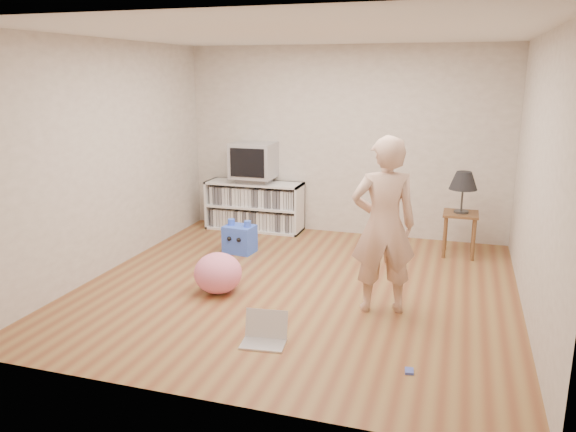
# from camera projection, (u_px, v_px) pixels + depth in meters

# --- Properties ---
(ground) EXTENTS (4.50, 4.50, 0.00)m
(ground) POSITION_uv_depth(u_px,v_px,m) (298.00, 287.00, 6.01)
(ground) COLOR brown
(ground) RESTS_ON ground
(walls) EXTENTS (4.52, 4.52, 2.60)m
(walls) POSITION_uv_depth(u_px,v_px,m) (298.00, 167.00, 5.69)
(walls) COLOR #B8ADA2
(walls) RESTS_ON ground
(ceiling) EXTENTS (4.50, 4.50, 0.01)m
(ceiling) POSITION_uv_depth(u_px,v_px,m) (299.00, 33.00, 5.37)
(ceiling) COLOR white
(ceiling) RESTS_ON walls
(media_unit) EXTENTS (1.40, 0.45, 0.70)m
(media_unit) POSITION_uv_depth(u_px,v_px,m) (255.00, 206.00, 8.17)
(media_unit) COLOR white
(media_unit) RESTS_ON ground
(dvd_deck) EXTENTS (0.45, 0.35, 0.07)m
(dvd_deck) POSITION_uv_depth(u_px,v_px,m) (254.00, 180.00, 8.06)
(dvd_deck) COLOR gray
(dvd_deck) RESTS_ON media_unit
(crt_tv) EXTENTS (0.60, 0.53, 0.50)m
(crt_tv) POSITION_uv_depth(u_px,v_px,m) (254.00, 160.00, 7.99)
(crt_tv) COLOR #9E9EA2
(crt_tv) RESTS_ON dvd_deck
(side_table) EXTENTS (0.42, 0.42, 0.55)m
(side_table) POSITION_uv_depth(u_px,v_px,m) (460.00, 223.00, 6.97)
(side_table) COLOR brown
(side_table) RESTS_ON ground
(table_lamp) EXTENTS (0.34, 0.34, 0.52)m
(table_lamp) POSITION_uv_depth(u_px,v_px,m) (463.00, 182.00, 6.84)
(table_lamp) COLOR #333333
(table_lamp) RESTS_ON side_table
(person) EXTENTS (0.71, 0.58, 1.69)m
(person) POSITION_uv_depth(u_px,v_px,m) (384.00, 226.00, 5.23)
(person) COLOR #D8AC93
(person) RESTS_ON ground
(laptop) EXTENTS (0.40, 0.34, 0.25)m
(laptop) POSITION_uv_depth(u_px,v_px,m) (265.00, 334.00, 4.78)
(laptop) COLOR silver
(laptop) RESTS_ON ground
(playing_cards) EXTENTS (0.08, 0.10, 0.02)m
(playing_cards) POSITION_uv_depth(u_px,v_px,m) (409.00, 371.00, 4.30)
(playing_cards) COLOR #495BC4
(playing_cards) RESTS_ON ground
(plush_blue) EXTENTS (0.40, 0.35, 0.43)m
(plush_blue) POSITION_uv_depth(u_px,v_px,m) (240.00, 239.00, 7.14)
(plush_blue) COLOR blue
(plush_blue) RESTS_ON ground
(plush_pink) EXTENTS (0.57, 0.57, 0.43)m
(plush_pink) POSITION_uv_depth(u_px,v_px,m) (218.00, 273.00, 5.82)
(plush_pink) COLOR pink
(plush_pink) RESTS_ON ground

